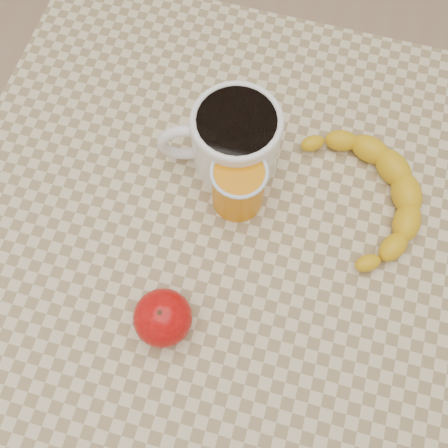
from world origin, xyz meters
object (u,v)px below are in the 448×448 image
(apple, at_px, (163,318))
(banana, at_px, (367,195))
(orange_juice_glass, at_px, (238,186))
(table, at_px, (224,248))
(coffee_mug, at_px, (233,138))

(apple, bearing_deg, banana, 47.76)
(orange_juice_glass, distance_m, apple, 0.20)
(table, distance_m, apple, 0.19)
(orange_juice_glass, relative_size, banana, 0.29)
(orange_juice_glass, height_order, banana, orange_juice_glass)
(table, bearing_deg, banana, 27.83)
(coffee_mug, height_order, orange_juice_glass, coffee_mug)
(coffee_mug, distance_m, banana, 0.20)
(apple, relative_size, banana, 0.30)
(table, bearing_deg, apple, -104.76)
(coffee_mug, relative_size, orange_juice_glass, 2.06)
(table, relative_size, orange_juice_glass, 8.85)
(apple, distance_m, banana, 0.33)
(table, height_order, coffee_mug, coffee_mug)
(table, xyz_separation_m, apple, (-0.04, -0.15, 0.12))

